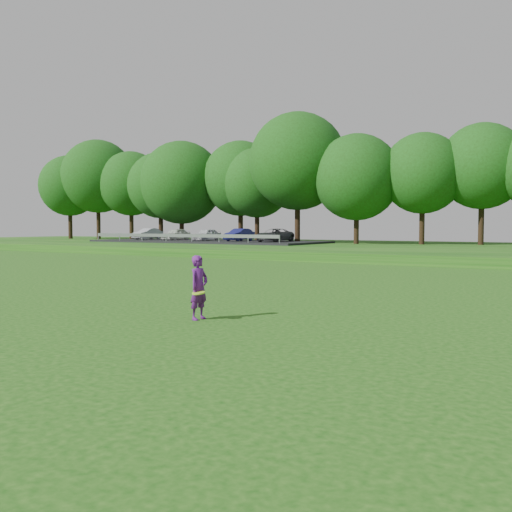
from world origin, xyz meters
The scene contains 6 objects.
ground centered at (0.00, 0.00, 0.00)m, with size 140.00×140.00×0.00m, color #13480D.
berm centered at (0.00, 34.00, 0.30)m, with size 130.00×30.00×0.60m, color #13480D.
walking_path centered at (0.00, 20.00, 0.02)m, with size 130.00×1.60×0.04m, color gray.
treeline centered at (0.00, 38.00, 8.10)m, with size 104.00×7.00×15.00m, color #193E0E, non-canonical shape.
parking_lot centered at (-23.52, 32.80, 1.02)m, with size 24.00×9.00×1.38m.
woman centered at (2.83, -1.55, 0.76)m, with size 0.47×0.61×1.52m.
Camera 1 is at (11.26, -12.01, 2.20)m, focal length 40.00 mm.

